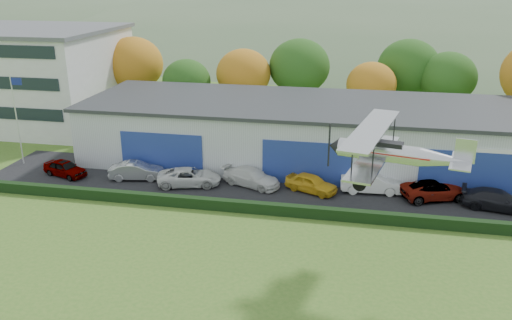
% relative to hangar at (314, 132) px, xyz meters
% --- Properties ---
extents(apron, '(48.00, 9.00, 0.05)m').
position_rel_hangar_xyz_m(apron, '(-2.00, -6.98, -2.63)').
color(apron, black).
rests_on(apron, ground).
extents(hedge, '(46.00, 0.60, 0.80)m').
position_rel_hangar_xyz_m(hedge, '(-2.00, -11.78, -2.26)').
color(hedge, black).
rests_on(hedge, ground).
extents(hangar, '(40.60, 12.60, 5.30)m').
position_rel_hangar_xyz_m(hangar, '(0.00, 0.00, 0.00)').
color(hangar, '#B2B7BC').
rests_on(hangar, ground).
extents(office_block, '(20.60, 15.60, 10.40)m').
position_rel_hangar_xyz_m(office_block, '(-33.00, 7.02, 2.56)').
color(office_block, silver).
rests_on(office_block, ground).
extents(flagpole, '(1.05, 0.10, 8.00)m').
position_rel_hangar_xyz_m(flagpole, '(-24.88, -5.98, 2.13)').
color(flagpole, silver).
rests_on(flagpole, ground).
extents(tree_belt, '(75.70, 13.22, 10.12)m').
position_rel_hangar_xyz_m(tree_belt, '(-4.15, 12.64, 2.95)').
color(tree_belt, '#3D2614').
rests_on(tree_belt, ground).
extents(distant_hills, '(430.00, 196.00, 56.00)m').
position_rel_hangar_xyz_m(distant_hills, '(-9.38, 112.02, -15.70)').
color(distant_hills, '#4C6642').
rests_on(distant_hills, ground).
extents(car_0, '(4.21, 2.72, 1.33)m').
position_rel_hangar_xyz_m(car_0, '(-19.78, -7.95, -1.94)').
color(car_0, gray).
rests_on(car_0, apron).
extents(car_1, '(4.56, 2.33, 1.43)m').
position_rel_hangar_xyz_m(car_1, '(-13.66, -7.50, -1.89)').
color(car_1, silver).
rests_on(car_1, apron).
extents(car_2, '(5.38, 3.44, 1.38)m').
position_rel_hangar_xyz_m(car_2, '(-9.05, -7.90, -1.92)').
color(car_2, silver).
rests_on(car_2, apron).
extents(car_3, '(5.15, 3.56, 1.38)m').
position_rel_hangar_xyz_m(car_3, '(-4.21, -7.03, -1.91)').
color(car_3, silver).
rests_on(car_3, apron).
extents(car_4, '(4.39, 3.14, 1.39)m').
position_rel_hangar_xyz_m(car_4, '(0.55, -7.36, -1.91)').
color(car_4, gold).
rests_on(car_4, apron).
extents(car_5, '(4.77, 1.94, 1.54)m').
position_rel_hangar_xyz_m(car_5, '(5.09, -6.56, -1.84)').
color(car_5, silver).
rests_on(car_5, apron).
extents(car_6, '(5.50, 3.90, 1.39)m').
position_rel_hangar_xyz_m(car_6, '(9.67, -6.93, -1.91)').
color(car_6, gray).
rests_on(car_6, apron).
extents(car_7, '(5.21, 2.94, 1.42)m').
position_rel_hangar_xyz_m(car_7, '(13.84, -7.98, -1.89)').
color(car_7, black).
rests_on(car_7, apron).
extents(biplane, '(7.60, 8.65, 3.22)m').
position_rel_hangar_xyz_m(biplane, '(5.50, -17.64, 4.45)').
color(biplane, silver).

